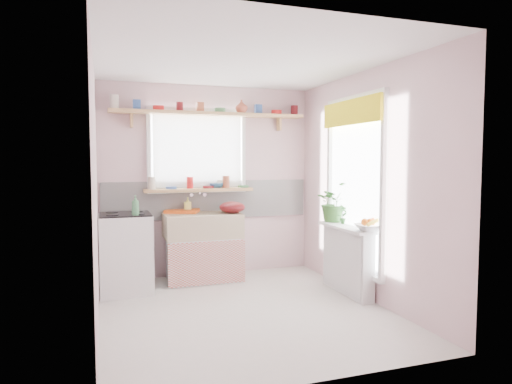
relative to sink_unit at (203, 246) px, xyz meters
name	(u,v)px	position (x,y,z in m)	size (l,w,h in m)	color
room	(275,173)	(0.81, -0.43, 0.94)	(3.20, 3.20, 3.20)	beige
sink_unit	(203,246)	(0.00, 0.00, 0.00)	(0.95, 0.65, 1.11)	white
cooker	(126,253)	(-0.95, -0.24, 0.03)	(0.58, 0.58, 0.93)	white
radiator_ledge	(347,259)	(1.45, -1.09, -0.03)	(0.22, 0.95, 0.78)	white
windowsill	(199,190)	(0.00, 0.19, 0.71)	(1.40, 0.22, 0.04)	tan
pine_shelf	(210,114)	(0.15, 0.18, 1.69)	(2.52, 0.24, 0.04)	tan
shelf_crockery	(208,108)	(0.13, 0.18, 1.76)	(2.47, 0.11, 0.12)	silver
sill_crockery	(195,184)	(-0.05, 0.19, 0.78)	(1.35, 0.11, 0.12)	silver
dish_tray	(182,211)	(-0.22, 0.21, 0.44)	(0.41, 0.31, 0.04)	#F65B15
colander	(232,207)	(0.37, -0.05, 0.49)	(0.33, 0.33, 0.15)	#5F1014
jade_plant	(334,202)	(1.48, -0.69, 0.59)	(0.44, 0.38, 0.48)	#356829
fruit_bowl	(370,228)	(1.48, -1.49, 0.38)	(0.30, 0.30, 0.07)	silver
herb_pot	(343,214)	(1.48, -0.91, 0.46)	(0.12, 0.08, 0.23)	#2C6428
soap_bottle_sink	(188,205)	(-0.15, 0.21, 0.52)	(0.09, 0.09, 0.20)	#F7F46D
sill_cup	(221,184)	(0.31, 0.25, 0.78)	(0.13, 0.13, 0.10)	beige
sill_bowl	(217,185)	(0.25, 0.25, 0.76)	(0.20, 0.20, 0.06)	#2D6294
shelf_vase	(241,106)	(0.55, 0.12, 1.79)	(0.16, 0.16, 0.17)	#A34832
cooker_bottle	(135,205)	(-0.85, -0.46, 0.59)	(0.09, 0.09, 0.22)	#468D5A
fruit	(370,222)	(1.49, -1.49, 0.44)	(0.20, 0.14, 0.10)	orange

